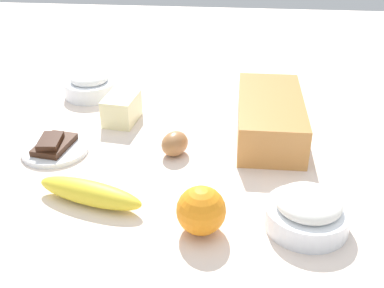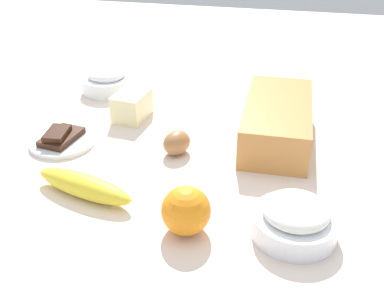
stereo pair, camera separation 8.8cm
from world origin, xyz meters
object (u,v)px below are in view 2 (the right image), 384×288
(orange_fruit, at_px, (186,211))
(chocolate_plate, at_px, (62,140))
(loaf_pan, at_px, (277,120))
(flour_bowl, at_px, (295,219))
(sugar_bowl, at_px, (107,81))
(egg_near_butter, at_px, (177,143))
(banana, at_px, (84,186))
(butter_block, at_px, (132,106))

(orange_fruit, bearing_deg, chocolate_plate, -124.19)
(loaf_pan, bearing_deg, flour_bowl, 8.12)
(loaf_pan, height_order, flour_bowl, loaf_pan)
(loaf_pan, bearing_deg, sugar_bowl, -110.40)
(flour_bowl, xyz_separation_m, sugar_bowl, (-0.45, -0.47, -0.00))
(sugar_bowl, height_order, egg_near_butter, sugar_bowl)
(loaf_pan, bearing_deg, chocolate_plate, -74.93)
(sugar_bowl, xyz_separation_m, orange_fruit, (0.48, 0.31, 0.01))
(banana, height_order, orange_fruit, orange_fruit)
(orange_fruit, height_order, egg_near_butter, orange_fruit)
(chocolate_plate, bearing_deg, egg_near_butter, 93.53)
(chocolate_plate, bearing_deg, banana, 36.93)
(sugar_bowl, relative_size, chocolate_plate, 0.96)
(loaf_pan, distance_m, egg_near_butter, 0.21)
(sugar_bowl, bearing_deg, banana, 15.94)
(banana, height_order, egg_near_butter, egg_near_butter)
(banana, bearing_deg, egg_near_butter, 144.90)
(loaf_pan, distance_m, sugar_bowl, 0.45)
(loaf_pan, distance_m, butter_block, 0.32)
(flour_bowl, relative_size, chocolate_plate, 1.00)
(orange_fruit, distance_m, chocolate_plate, 0.37)
(sugar_bowl, xyz_separation_m, egg_near_butter, (0.26, 0.24, -0.01))
(loaf_pan, xyz_separation_m, banana, (0.27, -0.30, -0.02))
(banana, bearing_deg, orange_fruit, 74.63)
(banana, xyz_separation_m, butter_block, (-0.30, -0.01, 0.01))
(flour_bowl, xyz_separation_m, butter_block, (-0.33, -0.36, 0.00))
(butter_block, bearing_deg, sugar_bowl, -139.87)
(butter_block, relative_size, chocolate_plate, 0.69)
(orange_fruit, distance_m, egg_near_butter, 0.23)
(loaf_pan, height_order, orange_fruit, loaf_pan)
(flour_bowl, height_order, sugar_bowl, same)
(loaf_pan, bearing_deg, orange_fruit, -20.23)
(loaf_pan, distance_m, banana, 0.41)
(egg_near_butter, height_order, chocolate_plate, egg_near_butter)
(sugar_bowl, height_order, orange_fruit, orange_fruit)
(banana, xyz_separation_m, chocolate_plate, (-0.16, -0.12, -0.01))
(loaf_pan, xyz_separation_m, orange_fruit, (0.32, -0.12, -0.00))
(butter_block, relative_size, egg_near_butter, 1.51)
(flour_bowl, height_order, egg_near_butter, flour_bowl)
(chocolate_plate, bearing_deg, sugar_bowl, -178.87)
(loaf_pan, relative_size, chocolate_plate, 2.16)
(flour_bowl, distance_m, sugar_bowl, 0.65)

